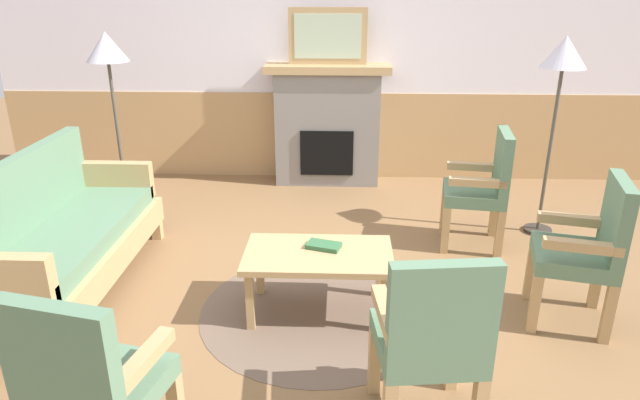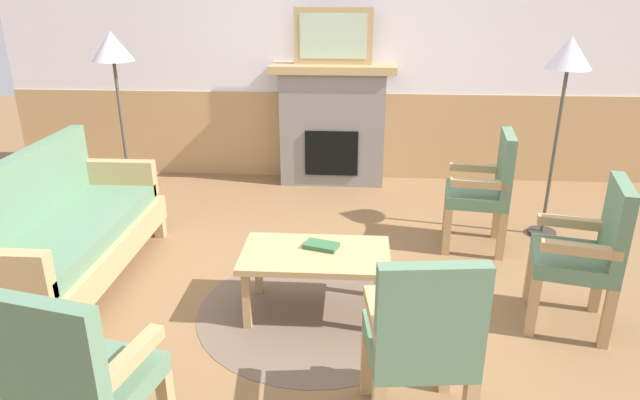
{
  "view_description": "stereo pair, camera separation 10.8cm",
  "coord_description": "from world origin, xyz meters",
  "px_view_note": "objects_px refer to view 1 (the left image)",
  "views": [
    {
      "loc": [
        0.15,
        -3.54,
        2.06
      ],
      "look_at": [
        0.0,
        0.35,
        0.55
      ],
      "focal_mm": 31.39,
      "sensor_mm": 36.0,
      "label": 1
    },
    {
      "loc": [
        0.26,
        -3.53,
        2.06
      ],
      "look_at": [
        0.0,
        0.35,
        0.55
      ],
      "focal_mm": 31.39,
      "sensor_mm": 36.0,
      "label": 2
    }
  ],
  "objects_px": {
    "couch": "(66,237)",
    "floor_lamp_by_couch": "(108,59)",
    "framed_picture": "(328,36)",
    "armchair_front_left": "(89,382)",
    "coffee_table": "(318,260)",
    "armchair_front_center": "(432,335)",
    "fireplace": "(327,124)",
    "armchair_by_window_left": "(588,246)",
    "floor_lamp_by_chairs": "(563,65)",
    "armchair_near_fireplace": "(484,184)",
    "book_on_table": "(324,246)"
  },
  "relations": [
    {
      "from": "fireplace",
      "to": "couch",
      "type": "xyz_separation_m",
      "value": [
        -1.77,
        -2.39,
        -0.26
      ]
    },
    {
      "from": "armchair_front_left",
      "to": "floor_lamp_by_couch",
      "type": "height_order",
      "value": "floor_lamp_by_couch"
    },
    {
      "from": "book_on_table",
      "to": "fireplace",
      "type": "bearing_deg",
      "value": 91.05
    },
    {
      "from": "armchair_near_fireplace",
      "to": "armchair_front_center",
      "type": "xyz_separation_m",
      "value": [
        -0.73,
        -2.12,
        0.0
      ]
    },
    {
      "from": "couch",
      "to": "armchair_front_center",
      "type": "relative_size",
      "value": 1.84
    },
    {
      "from": "framed_picture",
      "to": "book_on_table",
      "type": "distance_m",
      "value": 2.81
    },
    {
      "from": "fireplace",
      "to": "floor_lamp_by_chairs",
      "type": "relative_size",
      "value": 0.77
    },
    {
      "from": "coffee_table",
      "to": "book_on_table",
      "type": "xyz_separation_m",
      "value": [
        0.03,
        0.07,
        0.07
      ]
    },
    {
      "from": "floor_lamp_by_couch",
      "to": "coffee_table",
      "type": "bearing_deg",
      "value": -40.63
    },
    {
      "from": "coffee_table",
      "to": "armchair_front_left",
      "type": "distance_m",
      "value": 1.68
    },
    {
      "from": "armchair_front_left",
      "to": "couch",
      "type": "bearing_deg",
      "value": 118.48
    },
    {
      "from": "armchair_by_window_left",
      "to": "floor_lamp_by_couch",
      "type": "distance_m",
      "value": 4.04
    },
    {
      "from": "book_on_table",
      "to": "armchair_by_window_left",
      "type": "distance_m",
      "value": 1.65
    },
    {
      "from": "armchair_front_left",
      "to": "floor_lamp_by_couch",
      "type": "bearing_deg",
      "value": 108.33
    },
    {
      "from": "fireplace",
      "to": "coffee_table",
      "type": "relative_size",
      "value": 1.35
    },
    {
      "from": "fireplace",
      "to": "armchair_by_window_left",
      "type": "relative_size",
      "value": 1.33
    },
    {
      "from": "fireplace",
      "to": "armchair_by_window_left",
      "type": "bearing_deg",
      "value": -57.74
    },
    {
      "from": "couch",
      "to": "floor_lamp_by_couch",
      "type": "distance_m",
      "value": 1.72
    },
    {
      "from": "couch",
      "to": "floor_lamp_by_chairs",
      "type": "xyz_separation_m",
      "value": [
        3.68,
        1.11,
        1.05
      ]
    },
    {
      "from": "couch",
      "to": "book_on_table",
      "type": "height_order",
      "value": "couch"
    },
    {
      "from": "armchair_near_fireplace",
      "to": "fireplace",
      "type": "bearing_deg",
      "value": 130.12
    },
    {
      "from": "armchair_front_center",
      "to": "armchair_front_left",
      "type": "bearing_deg",
      "value": -165.24
    },
    {
      "from": "armchair_near_fireplace",
      "to": "couch",
      "type": "bearing_deg",
      "value": -164.99
    },
    {
      "from": "coffee_table",
      "to": "armchair_front_left",
      "type": "relative_size",
      "value": 0.98
    },
    {
      "from": "coffee_table",
      "to": "floor_lamp_by_couch",
      "type": "relative_size",
      "value": 0.57
    },
    {
      "from": "framed_picture",
      "to": "floor_lamp_by_couch",
      "type": "relative_size",
      "value": 0.48
    },
    {
      "from": "book_on_table",
      "to": "floor_lamp_by_couch",
      "type": "bearing_deg",
      "value": 141.07
    },
    {
      "from": "coffee_table",
      "to": "floor_lamp_by_couch",
      "type": "height_order",
      "value": "floor_lamp_by_couch"
    },
    {
      "from": "book_on_table",
      "to": "floor_lamp_by_chairs",
      "type": "bearing_deg",
      "value": 35.01
    },
    {
      "from": "floor_lamp_by_chairs",
      "to": "book_on_table",
      "type": "bearing_deg",
      "value": -144.99
    },
    {
      "from": "armchair_front_center",
      "to": "framed_picture",
      "type": "bearing_deg",
      "value": 99.03
    },
    {
      "from": "book_on_table",
      "to": "armchair_front_left",
      "type": "height_order",
      "value": "armchair_front_left"
    },
    {
      "from": "armchair_near_fireplace",
      "to": "floor_lamp_by_couch",
      "type": "relative_size",
      "value": 0.58
    },
    {
      "from": "framed_picture",
      "to": "armchair_near_fireplace",
      "type": "height_order",
      "value": "framed_picture"
    },
    {
      "from": "fireplace",
      "to": "coffee_table",
      "type": "distance_m",
      "value": 2.66
    },
    {
      "from": "armchair_near_fireplace",
      "to": "armchair_front_left",
      "type": "bearing_deg",
      "value": -131.04
    },
    {
      "from": "framed_picture",
      "to": "armchair_front_left",
      "type": "bearing_deg",
      "value": -102.02
    },
    {
      "from": "fireplace",
      "to": "floor_lamp_by_chairs",
      "type": "distance_m",
      "value": 2.43
    },
    {
      "from": "armchair_by_window_left",
      "to": "floor_lamp_by_chairs",
      "type": "xyz_separation_m",
      "value": [
        0.21,
        1.41,
        0.91
      ]
    },
    {
      "from": "framed_picture",
      "to": "floor_lamp_by_chairs",
      "type": "relative_size",
      "value": 0.48
    },
    {
      "from": "fireplace",
      "to": "armchair_front_left",
      "type": "height_order",
      "value": "fireplace"
    },
    {
      "from": "couch",
      "to": "floor_lamp_by_chairs",
      "type": "bearing_deg",
      "value": 16.83
    },
    {
      "from": "armchair_by_window_left",
      "to": "armchair_front_center",
      "type": "distance_m",
      "value": 1.49
    },
    {
      "from": "armchair_by_window_left",
      "to": "armchair_front_center",
      "type": "bearing_deg",
      "value": -138.13
    },
    {
      "from": "book_on_table",
      "to": "armchair_by_window_left",
      "type": "bearing_deg",
      "value": -3.75
    },
    {
      "from": "framed_picture",
      "to": "couch",
      "type": "relative_size",
      "value": 0.44
    },
    {
      "from": "armchair_by_window_left",
      "to": "armchair_front_center",
      "type": "relative_size",
      "value": 1.0
    },
    {
      "from": "couch",
      "to": "armchair_near_fireplace",
      "type": "bearing_deg",
      "value": 15.01
    },
    {
      "from": "armchair_front_left",
      "to": "armchair_front_center",
      "type": "distance_m",
      "value": 1.5
    },
    {
      "from": "framed_picture",
      "to": "armchair_front_left",
      "type": "distance_m",
      "value": 4.28
    }
  ]
}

